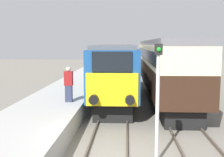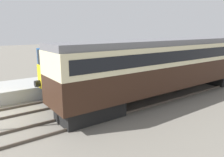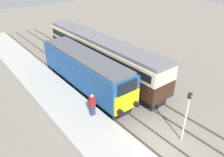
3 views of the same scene
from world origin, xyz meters
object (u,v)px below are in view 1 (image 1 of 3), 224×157
locomotive (117,70)px  passenger_carriage (162,62)px  person_on_platform (69,84)px  signal_post (158,94)px

locomotive → passenger_carriage: bearing=34.6°
person_on_platform → signal_post: size_ratio=0.47×
locomotive → person_on_platform: bearing=-116.0°
locomotive → person_on_platform: size_ratio=6.80×
passenger_carriage → locomotive: bearing=-145.4°
locomotive → passenger_carriage: passenger_carriage is taller
locomotive → passenger_carriage: (3.40, 2.35, 0.40)m
passenger_carriage → signal_post: 12.65m
signal_post → passenger_carriage: bearing=82.3°
locomotive → person_on_platform: 5.35m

